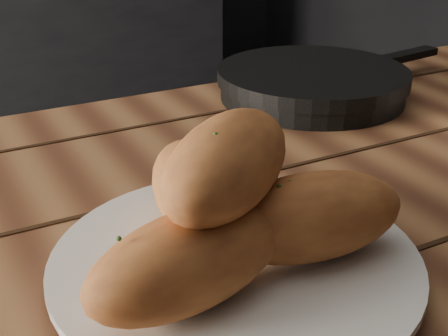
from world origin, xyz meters
TOP-DOWN VIEW (x-y plane):
  - table at (0.45, -0.57)m, footprint 1.50×0.85m
  - plate at (0.33, -0.63)m, footprint 0.31×0.31m
  - bread_rolls at (0.33, -0.63)m, footprint 0.29×0.24m
  - skillet at (0.66, -0.28)m, footprint 0.42×0.28m

SIDE VIEW (x-z plane):
  - table at x=0.45m, z-range 0.27..1.02m
  - plate at x=0.33m, z-range 0.75..0.77m
  - skillet at x=0.66m, z-range 0.75..0.80m
  - bread_rolls at x=0.33m, z-range 0.76..0.88m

